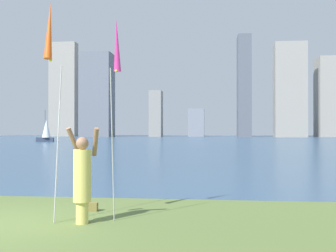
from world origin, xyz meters
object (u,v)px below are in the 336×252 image
person (82,176)px  kite_flag_left (50,38)px  sailboat_1 (46,131)px  bag (93,207)px  kite_flag_right (117,51)px

person → kite_flag_left: bearing=-137.6°
kite_flag_left → sailboat_1: bearing=113.3°
bag → sailboat_1: sailboat_1 is taller
kite_flag_right → sailboat_1: (-23.18, 50.45, -1.89)m
kite_flag_right → bag: 3.63m
person → kite_flag_right: size_ratio=0.46×
kite_flag_left → bag: size_ratio=21.15×
kite_flag_left → sailboat_1: sailboat_1 is taller
kite_flag_left → kite_flag_right: kite_flag_left is taller
kite_flag_left → kite_flag_right: size_ratio=1.04×
person → sailboat_1: size_ratio=0.40×
kite_flag_left → person: bearing=25.2°
sailboat_1 → kite_flag_right: bearing=-65.3°
sailboat_1 → kite_flag_left: bearing=-66.7°
bag → sailboat_1: size_ratio=0.04×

